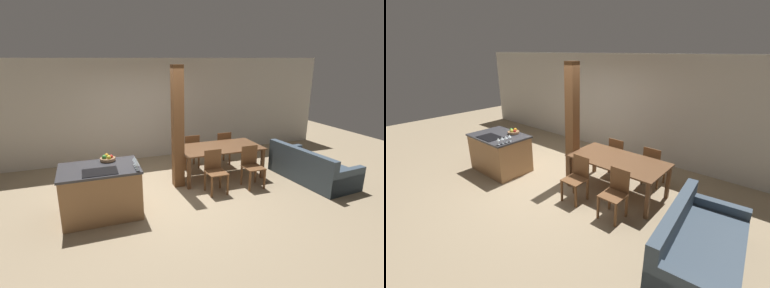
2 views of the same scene
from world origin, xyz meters
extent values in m
plane|color=#9E896B|center=(0.00, 0.00, 0.00)|extent=(16.00, 16.00, 0.00)
cube|color=beige|center=(0.00, 2.51, 1.35)|extent=(11.20, 0.08, 2.70)
cube|color=#9E7047|center=(-1.33, -0.43, 0.43)|extent=(1.31, 0.90, 0.85)
cube|color=#38383D|center=(-1.33, -0.43, 0.87)|extent=(1.35, 0.94, 0.04)
cube|color=black|center=(-1.33, -0.66, 0.90)|extent=(0.56, 0.40, 0.01)
cylinder|color=#99704C|center=(-1.15, -0.13, 0.93)|extent=(0.28, 0.28, 0.05)
sphere|color=red|center=(-1.09, -0.14, 0.97)|extent=(0.07, 0.07, 0.07)
sphere|color=gold|center=(-1.16, -0.07, 0.97)|extent=(0.08, 0.08, 0.08)
sphere|color=#3D8E38|center=(-1.21, -0.14, 0.97)|extent=(0.08, 0.08, 0.08)
sphere|color=yellow|center=(-1.13, -0.19, 0.97)|extent=(0.08, 0.08, 0.08)
cylinder|color=silver|center=(-0.73, -0.82, 0.90)|extent=(0.06, 0.06, 0.00)
cylinder|color=silver|center=(-0.73, -0.82, 0.95)|extent=(0.01, 0.01, 0.08)
cone|color=silver|center=(-0.73, -0.82, 1.02)|extent=(0.08, 0.08, 0.06)
cylinder|color=silver|center=(-0.73, -0.72, 0.90)|extent=(0.06, 0.06, 0.00)
cylinder|color=silver|center=(-0.73, -0.72, 0.95)|extent=(0.01, 0.01, 0.08)
cone|color=silver|center=(-0.73, -0.72, 1.02)|extent=(0.08, 0.08, 0.06)
cylinder|color=silver|center=(-0.73, -0.63, 0.90)|extent=(0.06, 0.06, 0.00)
cylinder|color=silver|center=(-0.73, -0.63, 0.95)|extent=(0.01, 0.01, 0.08)
cone|color=silver|center=(-0.73, -0.63, 1.02)|extent=(0.08, 0.08, 0.06)
cylinder|color=silver|center=(-0.73, -0.53, 0.90)|extent=(0.06, 0.06, 0.00)
cylinder|color=silver|center=(-0.73, -0.53, 0.95)|extent=(0.01, 0.01, 0.08)
cone|color=silver|center=(-0.73, -0.53, 1.02)|extent=(0.08, 0.08, 0.06)
cube|color=brown|center=(1.38, 0.51, 0.71)|extent=(1.93, 1.02, 0.03)
cube|color=brown|center=(0.48, 0.06, 0.35)|extent=(0.07, 0.07, 0.70)
cube|color=brown|center=(2.28, 0.06, 0.35)|extent=(0.07, 0.07, 0.70)
cube|color=brown|center=(0.48, 0.95, 0.35)|extent=(0.07, 0.07, 0.70)
cube|color=brown|center=(2.28, 0.95, 0.35)|extent=(0.07, 0.07, 0.70)
cube|color=brown|center=(0.95, -0.30, 0.45)|extent=(0.40, 0.40, 0.02)
cube|color=brown|center=(0.95, -0.11, 0.67)|extent=(0.38, 0.02, 0.42)
cube|color=brown|center=(0.77, -0.48, 0.22)|extent=(0.04, 0.04, 0.44)
cube|color=brown|center=(1.12, -0.48, 0.22)|extent=(0.04, 0.04, 0.44)
cube|color=brown|center=(0.77, -0.13, 0.22)|extent=(0.04, 0.04, 0.44)
cube|color=brown|center=(1.12, -0.13, 0.22)|extent=(0.04, 0.04, 0.44)
cube|color=brown|center=(1.81, -0.30, 0.45)|extent=(0.40, 0.40, 0.02)
cube|color=brown|center=(1.81, -0.11, 0.67)|extent=(0.38, 0.02, 0.42)
cube|color=brown|center=(1.64, -0.48, 0.22)|extent=(0.04, 0.04, 0.44)
cube|color=brown|center=(1.99, -0.48, 0.22)|extent=(0.04, 0.04, 0.44)
cube|color=brown|center=(1.64, -0.13, 0.22)|extent=(0.04, 0.04, 0.44)
cube|color=brown|center=(1.99, -0.13, 0.22)|extent=(0.04, 0.04, 0.44)
cube|color=brown|center=(0.95, 1.31, 0.45)|extent=(0.40, 0.40, 0.02)
cube|color=brown|center=(0.95, 1.12, 0.67)|extent=(0.38, 0.02, 0.42)
cube|color=brown|center=(1.12, 1.49, 0.22)|extent=(0.04, 0.04, 0.44)
cube|color=brown|center=(0.77, 1.49, 0.22)|extent=(0.04, 0.04, 0.44)
cube|color=brown|center=(1.12, 1.14, 0.22)|extent=(0.04, 0.04, 0.44)
cube|color=brown|center=(0.77, 1.14, 0.22)|extent=(0.04, 0.04, 0.44)
cube|color=brown|center=(1.81, 1.31, 0.45)|extent=(0.40, 0.40, 0.02)
cube|color=brown|center=(1.81, 1.12, 0.67)|extent=(0.38, 0.02, 0.42)
cube|color=brown|center=(1.99, 1.49, 0.22)|extent=(0.04, 0.04, 0.44)
cube|color=brown|center=(1.64, 1.49, 0.22)|extent=(0.04, 0.04, 0.44)
cube|color=brown|center=(1.99, 1.14, 0.22)|extent=(0.04, 0.04, 0.44)
cube|color=brown|center=(1.64, 1.14, 0.22)|extent=(0.04, 0.04, 0.44)
cube|color=#3D4C5B|center=(3.31, -0.40, 0.20)|extent=(1.11, 1.98, 0.41)
cube|color=#3D4C5B|center=(2.92, -0.43, 0.59)|extent=(0.33, 1.91, 0.37)
cube|color=#3D4C5B|center=(3.39, -1.28, 0.27)|extent=(0.96, 0.22, 0.55)
cube|color=#3D4C5B|center=(3.23, 0.48, 0.27)|extent=(0.96, 0.22, 0.55)
cube|color=brown|center=(0.33, 0.33, 1.29)|extent=(0.22, 0.22, 2.58)
camera|label=1|loc=(-1.48, -5.49, 2.69)|focal=28.00mm
camera|label=2|loc=(3.82, -3.58, 2.77)|focal=24.00mm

